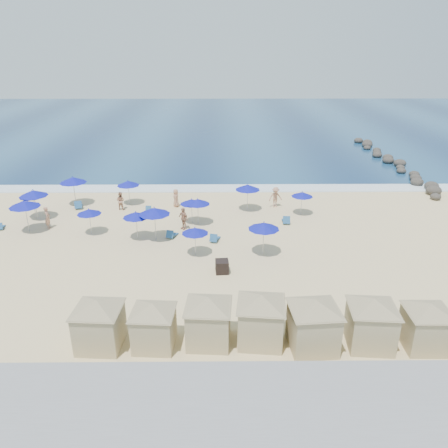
% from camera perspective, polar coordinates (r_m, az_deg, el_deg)
% --- Properties ---
extents(ground, '(160.00, 160.00, 0.00)m').
position_cam_1_polar(ground, '(30.15, -6.38, -4.43)').
color(ground, beige).
rests_on(ground, ground).
extents(ocean, '(160.00, 80.00, 0.06)m').
position_cam_1_polar(ocean, '(82.94, -2.73, 12.98)').
color(ocean, navy).
rests_on(ocean, ground).
extents(surf_line, '(160.00, 2.50, 0.08)m').
position_cam_1_polar(surf_line, '(44.48, -4.51, 4.65)').
color(surf_line, white).
rests_on(surf_line, ground).
extents(seawall, '(160.00, 6.10, 1.22)m').
position_cam_1_polar(seawall, '(18.75, -10.63, -21.47)').
color(seawall, gray).
rests_on(seawall, ground).
extents(rock_jetty, '(2.56, 26.66, 0.96)m').
position_cam_1_polar(rock_jetty, '(57.28, 21.10, 7.59)').
color(rock_jetty, '#2B2724').
rests_on(rock_jetty, ground).
extents(trash_bin, '(0.88, 0.88, 0.83)m').
position_cam_1_polar(trash_bin, '(27.98, -0.26, -5.58)').
color(trash_bin, black).
rests_on(trash_bin, ground).
extents(cabana_0, '(4.44, 4.44, 2.79)m').
position_cam_1_polar(cabana_0, '(21.90, -16.09, -11.62)').
color(cabana_0, tan).
rests_on(cabana_0, ground).
extents(cabana_1, '(4.12, 4.12, 2.59)m').
position_cam_1_polar(cabana_1, '(21.41, -9.21, -12.18)').
color(cabana_1, tan).
rests_on(cabana_1, ground).
extents(cabana_2, '(4.43, 4.43, 2.78)m').
position_cam_1_polar(cabana_2, '(21.32, -2.06, -11.67)').
color(cabana_2, tan).
rests_on(cabana_2, ground).
extents(cabana_3, '(4.58, 4.58, 2.89)m').
position_cam_1_polar(cabana_3, '(21.40, 4.86, -11.41)').
color(cabana_3, tan).
rests_on(cabana_3, ground).
extents(cabana_4, '(4.64, 4.64, 2.92)m').
position_cam_1_polar(cabana_4, '(21.36, 11.67, -11.86)').
color(cabana_4, tan).
rests_on(cabana_4, ground).
extents(cabana_5, '(4.51, 4.51, 2.84)m').
position_cam_1_polar(cabana_5, '(22.26, 18.76, -11.30)').
color(cabana_5, tan).
rests_on(cabana_5, ground).
extents(cabana_6, '(4.23, 4.23, 2.65)m').
position_cam_1_polar(cabana_6, '(23.16, 25.05, -11.24)').
color(cabana_6, tan).
rests_on(cabana_6, ground).
extents(umbrella_0, '(2.29, 2.29, 2.61)m').
position_cam_1_polar(umbrella_0, '(39.12, -23.64, 3.72)').
color(umbrella_0, '#A5A8AD').
rests_on(umbrella_0, ground).
extents(umbrella_1, '(2.34, 2.34, 2.67)m').
position_cam_1_polar(umbrella_1, '(36.58, -24.62, 2.43)').
color(umbrella_1, '#A5A8AD').
rests_on(umbrella_1, ground).
extents(umbrella_2, '(2.12, 2.12, 2.42)m').
position_cam_1_polar(umbrella_2, '(39.46, -23.78, 3.59)').
color(umbrella_2, '#A5A8AD').
rests_on(umbrella_2, ground).
extents(umbrella_3, '(1.84, 1.84, 2.10)m').
position_cam_1_polar(umbrella_3, '(34.62, -17.23, 1.56)').
color(umbrella_3, '#A5A8AD').
rests_on(umbrella_3, ground).
extents(umbrella_4, '(2.02, 2.02, 2.29)m').
position_cam_1_polar(umbrella_4, '(40.36, -12.42, 5.23)').
color(umbrella_4, '#A5A8AD').
rests_on(umbrella_4, ground).
extents(umbrella_5, '(2.31, 2.31, 2.63)m').
position_cam_1_polar(umbrella_5, '(32.26, -9.09, 1.68)').
color(umbrella_5, '#A5A8AD').
rests_on(umbrella_5, ground).
extents(umbrella_6, '(1.84, 1.84, 2.10)m').
position_cam_1_polar(umbrella_6, '(29.73, -3.82, -0.87)').
color(umbrella_6, '#A5A8AD').
rests_on(umbrella_6, ground).
extents(umbrella_7, '(1.96, 1.96, 2.23)m').
position_cam_1_polar(umbrella_7, '(34.94, -3.44, 2.95)').
color(umbrella_7, '#A5A8AD').
rests_on(umbrella_7, ground).
extents(umbrella_8, '(1.87, 1.87, 2.13)m').
position_cam_1_polar(umbrella_8, '(35.22, -4.26, 2.94)').
color(umbrella_8, '#A5A8AD').
rests_on(umbrella_8, ground).
extents(umbrella_9, '(2.15, 2.15, 2.45)m').
position_cam_1_polar(umbrella_9, '(37.91, 3.11, 4.83)').
color(umbrella_9, '#A5A8AD').
rests_on(umbrella_9, ground).
extents(umbrella_10, '(1.83, 1.83, 2.08)m').
position_cam_1_polar(umbrella_10, '(37.59, 10.18, 3.85)').
color(umbrella_10, '#A5A8AD').
rests_on(umbrella_10, ground).
extents(umbrella_11, '(2.16, 2.16, 2.46)m').
position_cam_1_polar(umbrella_11, '(29.76, 5.22, -0.24)').
color(umbrella_11, '#A5A8AD').
rests_on(umbrella_11, ground).
extents(umbrella_12, '(2.38, 2.38, 2.71)m').
position_cam_1_polar(umbrella_12, '(41.40, -19.14, 5.46)').
color(umbrella_12, '#A5A8AD').
rests_on(umbrella_12, ground).
extents(umbrella_13, '(1.95, 1.95, 2.22)m').
position_cam_1_polar(umbrella_13, '(32.79, -11.44, 1.20)').
color(umbrella_13, '#A5A8AD').
rests_on(umbrella_13, ground).
extents(beach_chair_0, '(0.75, 1.21, 0.62)m').
position_cam_1_polar(beach_chair_0, '(38.79, -27.19, -0.29)').
color(beach_chair_0, '#245485').
rests_on(beach_chair_0, ground).
extents(beach_chair_1, '(0.98, 1.52, 0.77)m').
position_cam_1_polar(beach_chair_1, '(41.05, -18.48, 2.34)').
color(beach_chair_1, '#245485').
rests_on(beach_chair_1, ground).
extents(beach_chair_2, '(0.63, 1.16, 0.61)m').
position_cam_1_polar(beach_chair_2, '(38.75, -9.73, 1.94)').
color(beach_chair_2, '#245485').
rests_on(beach_chair_2, ground).
extents(beach_chair_3, '(0.90, 1.34, 0.68)m').
position_cam_1_polar(beach_chair_3, '(33.26, -6.86, -1.35)').
color(beach_chair_3, '#245485').
rests_on(beach_chair_3, ground).
extents(beach_chair_4, '(0.85, 1.34, 0.69)m').
position_cam_1_polar(beach_chair_4, '(32.39, -1.23, -1.86)').
color(beach_chair_4, '#245485').
rests_on(beach_chair_4, ground).
extents(beach_chair_5, '(0.65, 1.33, 0.72)m').
position_cam_1_polar(beach_chair_5, '(36.01, 8.10, 0.50)').
color(beach_chair_5, '#245485').
rests_on(beach_chair_5, ground).
extents(beachgoer_0, '(0.53, 0.72, 1.81)m').
position_cam_1_polar(beachgoer_0, '(37.12, -22.05, 0.79)').
color(beachgoer_0, '#AD7A60').
rests_on(beachgoer_0, ground).
extents(beachgoer_1, '(0.94, 0.82, 1.62)m').
position_cam_1_polar(beachgoer_1, '(39.52, -13.37, 2.98)').
color(beachgoer_1, '#AD7A60').
rests_on(beachgoer_1, ground).
extents(beachgoer_2, '(1.03, 1.06, 1.79)m').
position_cam_1_polar(beachgoer_2, '(34.43, -5.34, 0.75)').
color(beachgoer_2, '#AD7A60').
rests_on(beachgoer_2, ground).
extents(beachgoer_3, '(1.30, 0.89, 1.85)m').
position_cam_1_polar(beachgoer_3, '(39.31, 6.74, 3.51)').
color(beachgoer_3, '#AD7A60').
rests_on(beachgoer_3, ground).
extents(beachgoer_4, '(0.54, 0.81, 1.63)m').
position_cam_1_polar(beachgoer_4, '(39.39, -6.29, 3.40)').
color(beachgoer_4, '#AD7A60').
rests_on(beachgoer_4, ground).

